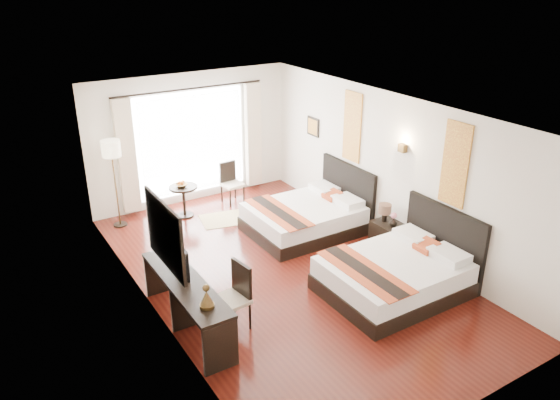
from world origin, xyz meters
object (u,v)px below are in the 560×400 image
desk_chair (232,309)px  floor_lamp (112,154)px  console_desk (187,304)px  bed_near (398,273)px  table_lamp (385,210)px  vase (393,224)px  bed_far (308,216)px  window_chair (232,190)px  side_table (184,201)px  television (176,257)px  nightstand (388,236)px  fruit_bowl (181,185)px

desk_chair → floor_lamp: size_ratio=0.56×
console_desk → desk_chair: bearing=-32.4°
bed_near → floor_lamp: floor_lamp is taller
table_lamp → vase: 0.29m
bed_near → vase: bearing=51.4°
table_lamp → desk_chair: desk_chair is taller
vase → console_desk: console_desk is taller
bed_far → window_chair: (-0.61, 2.04, -0.04)m
bed_far → vase: bed_far is taller
bed_near → desk_chair: (-2.67, 0.53, -0.02)m
console_desk → floor_lamp: 4.00m
bed_far → floor_lamp: bearing=144.7°
bed_near → console_desk: (-3.21, 0.87, 0.06)m
floor_lamp → side_table: floor_lamp is taller
table_lamp → television: size_ratio=0.46×
nightstand → bed_far: bearing=119.0°
floor_lamp → window_chair: (2.46, -0.13, -1.23)m
bed_far → side_table: 2.61m
bed_far → television: 3.53m
bed_near → bed_far: bed_near is taller
television → nightstand: bearing=-82.1°
window_chair → television: bearing=-42.7°
nightstand → floor_lamp: bearing=137.0°
television → window_chair: television is taller
vase → desk_chair: desk_chair is taller
bed_far → table_lamp: bearing=-59.3°
bed_near → desk_chair: size_ratio=2.21×
console_desk → fruit_bowl: bearing=68.4°
table_lamp → console_desk: (-4.00, -0.37, -0.37)m
bed_near → floor_lamp: bearing=122.9°
side_table → fruit_bowl: fruit_bowl is taller
vase → side_table: bearing=126.6°
bed_near → window_chair: bearing=97.3°
side_table → television: bearing=-113.8°
vase → console_desk: 4.01m
fruit_bowl → table_lamp: bearing=-51.1°
television → side_table: 3.58m
vase → window_chair: (-1.38, 3.58, -0.30)m
bed_near → window_chair: size_ratio=2.44×
bed_near → television: size_ratio=2.78×
desk_chair → television: bearing=-60.9°
bed_far → window_chair: bed_far is taller
nightstand → floor_lamp: 5.40m
table_lamp → window_chair: (-1.38, 3.34, -0.48)m
side_table → desk_chair: bearing=-103.0°
television → fruit_bowl: bearing=-14.0°
floor_lamp → nightstand: bearing=-43.0°
bed_far → table_lamp: (0.77, -1.30, 0.44)m
bed_far → fruit_bowl: size_ratio=9.07×
fruit_bowl → bed_far: bearing=-46.4°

